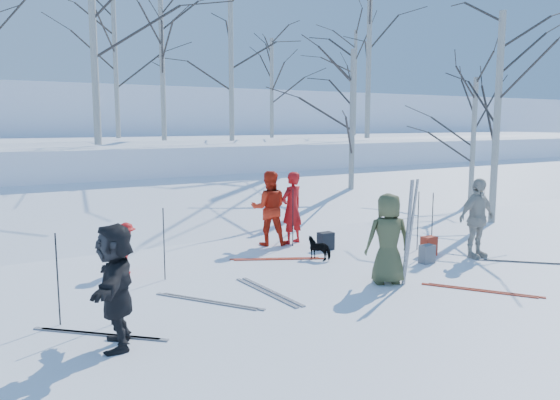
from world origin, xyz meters
TOP-DOWN VIEW (x-y plane):
  - ground at (0.00, 0.00)m, footprint 120.00×120.00m
  - snow_ramp at (0.00, 7.00)m, footprint 70.00×9.49m
  - snow_plateau at (0.00, 17.00)m, footprint 70.00×18.00m
  - far_hill at (0.00, 38.00)m, footprint 90.00×30.00m
  - skier_olive_center at (0.86, -0.81)m, footprint 0.94×0.80m
  - skier_red_north at (1.16, 2.88)m, footprint 0.71×0.56m
  - skier_redor_behind at (0.60, 3.00)m, footprint 1.06×0.97m
  - skier_red_seated at (-2.98, 2.23)m, footprint 0.58×0.73m
  - skier_cream_east at (3.78, -0.35)m, footprint 1.00×0.42m
  - skier_grey_west at (-4.04, -1.14)m, footprint 0.92×1.58m
  - dog at (0.83, 1.25)m, footprint 0.51×0.62m
  - upright_ski_left at (1.07, -1.09)m, footprint 0.07×0.16m
  - upright_ski_right at (1.20, -1.02)m, footprint 0.14×0.23m
  - ski_pair_a at (4.36, -1.24)m, footprint 2.10×2.10m
  - ski_pair_b at (1.94, -2.00)m, footprint 1.97×2.09m
  - ski_pair_c at (-1.24, -0.17)m, footprint 0.37×1.92m
  - ski_pair_d at (-4.15, -0.62)m, footprint 2.10×2.10m
  - ski_pair_e at (0.04, 1.70)m, footprint 1.73×2.06m
  - ski_pair_f at (-2.31, -0.12)m, footprint 1.96×2.09m
  - ski_pole_a at (-2.49, 1.48)m, footprint 0.02×0.02m
  - ski_pole_b at (-4.55, 0.06)m, footprint 0.02×0.02m
  - ski_pole_c at (-3.91, -0.32)m, footprint 0.02×0.02m
  - ski_pole_d at (3.34, 0.48)m, footprint 0.02×0.02m
  - ski_pole_e at (1.02, 2.61)m, footprint 0.02×0.02m
  - ski_pole_f at (3.23, 0.81)m, footprint 0.02×0.02m
  - backpack_red at (3.06, 0.29)m, footprint 0.32×0.22m
  - backpack_grey at (2.54, -0.15)m, footprint 0.30×0.20m
  - backpack_dark at (1.46, 1.90)m, footprint 0.34×0.24m
  - birch_plateau_a at (6.76, 13.47)m, footprint 3.66×3.66m
  - birch_plateau_b at (-1.82, 9.32)m, footprint 5.80×5.80m
  - birch_plateau_d at (0.58, 16.16)m, footprint 4.89×4.89m
  - birch_plateau_f at (9.99, 10.70)m, footprint 6.22×6.22m
  - birch_plateau_g at (12.97, 15.32)m, footprint 4.45×4.45m
  - birch_plateau_h at (3.33, 10.53)m, footprint 4.28×4.28m
  - birch_plateau_i at (1.27, 12.15)m, footprint 4.38×4.38m
  - birch_edge_b at (7.62, 2.22)m, footprint 4.76×4.76m
  - birch_edge_c at (9.49, 4.56)m, footprint 3.67×3.67m
  - birch_edge_e at (5.70, 6.36)m, footprint 4.27×4.27m

SIDE VIEW (x-z plane):
  - ground at x=0.00m, z-range 0.00..0.00m
  - ski_pair_a at x=4.36m, z-range 0.00..0.02m
  - ski_pair_b at x=1.94m, z-range 0.00..0.02m
  - ski_pair_c at x=-1.24m, z-range 0.00..0.02m
  - ski_pair_d at x=-4.15m, z-range 0.00..0.02m
  - ski_pair_e at x=0.04m, z-range 0.00..0.02m
  - ski_pair_f at x=-2.31m, z-range 0.00..0.02m
  - snow_ramp at x=0.00m, z-range -1.91..2.21m
  - backpack_grey at x=2.54m, z-range 0.00..0.38m
  - backpack_dark at x=1.46m, z-range 0.00..0.40m
  - backpack_red at x=3.06m, z-range 0.00..0.42m
  - dog at x=0.83m, z-range 0.00..0.48m
  - skier_red_seated at x=-2.98m, z-range 0.00..0.99m
  - ski_pole_a at x=-2.49m, z-range 0.00..1.34m
  - ski_pole_b at x=-4.55m, z-range 0.00..1.34m
  - ski_pole_c at x=-3.91m, z-range 0.00..1.34m
  - ski_pole_d at x=3.34m, z-range 0.00..1.34m
  - ski_pole_e at x=1.02m, z-range 0.00..1.34m
  - ski_pole_f at x=3.23m, z-range 0.00..1.34m
  - skier_grey_west at x=-4.04m, z-range 0.00..1.62m
  - skier_olive_center at x=0.86m, z-range 0.00..1.64m
  - skier_cream_east at x=3.78m, z-range 0.00..1.71m
  - skier_red_north at x=1.16m, z-range 0.00..1.72m
  - skier_redor_behind at x=0.60m, z-range 0.00..1.76m
  - upright_ski_left at x=1.07m, z-range 0.00..1.90m
  - upright_ski_right at x=1.20m, z-range 0.00..1.90m
  - snow_plateau at x=0.00m, z-range -0.10..2.10m
  - far_hill at x=0.00m, z-range -1.00..5.00m
  - birch_edge_c at x=9.49m, z-range 0.00..4.38m
  - birch_edge_e at x=5.70m, z-range 0.00..5.24m
  - birch_edge_b at x=7.62m, z-range 0.00..5.94m
  - birch_plateau_a at x=6.76m, z-range 2.20..6.57m
  - birch_plateau_h at x=3.33m, z-range 2.20..7.46m
  - birch_plateau_i at x=1.27m, z-range 2.20..7.61m
  - birch_plateau_g at x=12.97m, z-range 2.20..7.70m
  - birch_plateau_d at x=0.58m, z-range 2.20..8.32m
  - birch_plateau_b at x=-1.82m, z-range 2.20..9.63m
  - birch_plateau_f at x=9.99m, z-range 2.20..10.23m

